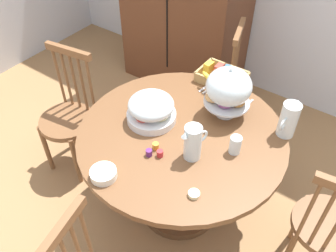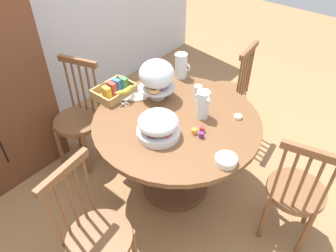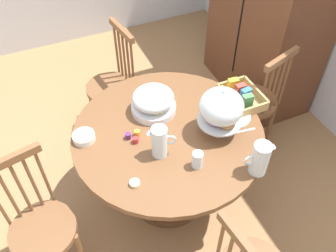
# 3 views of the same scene
# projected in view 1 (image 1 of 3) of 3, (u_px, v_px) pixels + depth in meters

# --- Properties ---
(ground_plane) EXTENTS (10.00, 10.00, 0.00)m
(ground_plane) POSITION_uv_depth(u_px,v_px,m) (157.00, 214.00, 2.54)
(ground_plane) COLOR #997047
(dining_table) EXTENTS (1.23, 1.23, 0.74)m
(dining_table) POSITION_uv_depth(u_px,v_px,m) (181.00, 156.00, 2.23)
(dining_table) COLOR brown
(dining_table) RESTS_ON ground_plane
(windsor_chair_by_cabinet) EXTENTS (0.40, 0.40, 0.97)m
(windsor_chair_by_cabinet) POSITION_uv_depth(u_px,v_px,m) (327.00, 229.00, 1.95)
(windsor_chair_by_cabinet) COLOR brown
(windsor_chair_by_cabinet) RESTS_ON ground_plane
(windsor_chair_facing_door) EXTENTS (0.42, 0.43, 0.97)m
(windsor_chair_facing_door) POSITION_uv_depth(u_px,v_px,m) (215.00, 84.00, 2.92)
(windsor_chair_facing_door) COLOR brown
(windsor_chair_facing_door) RESTS_ON ground_plane
(windsor_chair_far_side) EXTENTS (0.40, 0.40, 0.97)m
(windsor_chair_far_side) POSITION_uv_depth(u_px,v_px,m) (69.00, 119.00, 2.61)
(windsor_chair_far_side) COLOR brown
(windsor_chair_far_side) RESTS_ON ground_plane
(pastry_stand_with_dome) EXTENTS (0.28, 0.28, 0.34)m
(pastry_stand_with_dome) POSITION_uv_depth(u_px,v_px,m) (228.00, 89.00, 2.08)
(pastry_stand_with_dome) COLOR silver
(pastry_stand_with_dome) RESTS_ON dining_table
(fruit_platter_covered) EXTENTS (0.30, 0.30, 0.18)m
(fruit_platter_covered) POSITION_uv_depth(u_px,v_px,m) (151.00, 109.00, 2.12)
(fruit_platter_covered) COLOR silver
(fruit_platter_covered) RESTS_ON dining_table
(orange_juice_pitcher) EXTENTS (0.10, 0.19, 0.22)m
(orange_juice_pitcher) POSITION_uv_depth(u_px,v_px,m) (288.00, 121.00, 2.02)
(orange_juice_pitcher) COLOR silver
(orange_juice_pitcher) RESTS_ON dining_table
(milk_pitcher) EXTENTS (0.10, 0.18, 0.21)m
(milk_pitcher) POSITION_uv_depth(u_px,v_px,m) (193.00, 144.00, 1.89)
(milk_pitcher) COLOR silver
(milk_pitcher) RESTS_ON dining_table
(cereal_basket) EXTENTS (0.32, 0.30, 0.12)m
(cereal_basket) POSITION_uv_depth(u_px,v_px,m) (221.00, 76.00, 2.42)
(cereal_basket) COLOR tan
(cereal_basket) RESTS_ON dining_table
(china_plate_large) EXTENTS (0.22, 0.22, 0.01)m
(china_plate_large) POSITION_uv_depth(u_px,v_px,m) (228.00, 96.00, 2.33)
(china_plate_large) COLOR white
(china_plate_large) RESTS_ON dining_table
(china_plate_small) EXTENTS (0.15, 0.15, 0.01)m
(china_plate_small) POSITION_uv_depth(u_px,v_px,m) (219.00, 88.00, 2.38)
(china_plate_small) COLOR white
(china_plate_small) RESTS_ON china_plate_large
(cereal_bowl) EXTENTS (0.14, 0.14, 0.04)m
(cereal_bowl) POSITION_uv_depth(u_px,v_px,m) (103.00, 174.00, 1.84)
(cereal_bowl) COLOR white
(cereal_bowl) RESTS_ON dining_table
(drinking_glass) EXTENTS (0.06, 0.06, 0.11)m
(drinking_glass) POSITION_uv_depth(u_px,v_px,m) (235.00, 145.00, 1.94)
(drinking_glass) COLOR silver
(drinking_glass) RESTS_ON dining_table
(butter_dish) EXTENTS (0.06, 0.06, 0.02)m
(butter_dish) POSITION_uv_depth(u_px,v_px,m) (194.00, 194.00, 1.76)
(butter_dish) COLOR beige
(butter_dish) RESTS_ON dining_table
(jam_jar_strawberry) EXTENTS (0.04, 0.04, 0.04)m
(jam_jar_strawberry) POSITION_uv_depth(u_px,v_px,m) (160.00, 153.00, 1.94)
(jam_jar_strawberry) COLOR #B7282D
(jam_jar_strawberry) RESTS_ON dining_table
(jam_jar_apricot) EXTENTS (0.04, 0.04, 0.04)m
(jam_jar_apricot) POSITION_uv_depth(u_px,v_px,m) (156.00, 146.00, 1.98)
(jam_jar_apricot) COLOR orange
(jam_jar_apricot) RESTS_ON dining_table
(jam_jar_grape) EXTENTS (0.04, 0.04, 0.04)m
(jam_jar_grape) POSITION_uv_depth(u_px,v_px,m) (149.00, 153.00, 1.95)
(jam_jar_grape) COLOR #5B2366
(jam_jar_grape) RESTS_ON dining_table
(table_knife) EXTENTS (0.03, 0.17, 0.01)m
(table_knife) POSITION_uv_depth(u_px,v_px,m) (210.00, 88.00, 2.40)
(table_knife) COLOR silver
(table_knife) RESTS_ON dining_table
(dinner_fork) EXTENTS (0.03, 0.17, 0.01)m
(dinner_fork) POSITION_uv_depth(u_px,v_px,m) (207.00, 86.00, 2.42)
(dinner_fork) COLOR silver
(dinner_fork) RESTS_ON dining_table
(soup_spoon) EXTENTS (0.03, 0.17, 0.01)m
(soup_spoon) POSITION_uv_depth(u_px,v_px,m) (246.00, 106.00, 2.26)
(soup_spoon) COLOR silver
(soup_spoon) RESTS_ON dining_table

